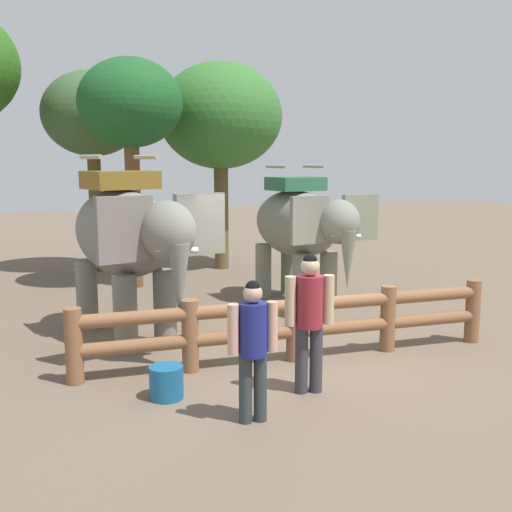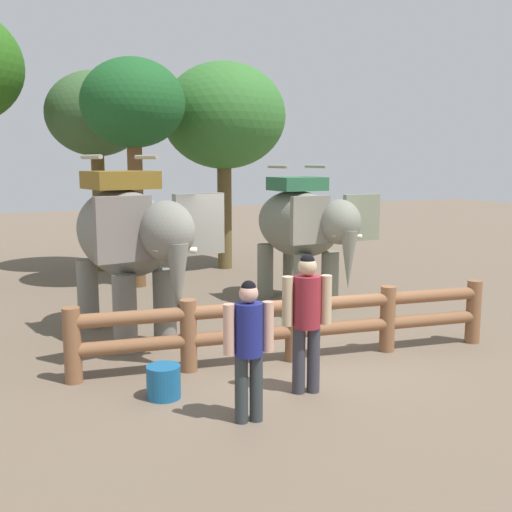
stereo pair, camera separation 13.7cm
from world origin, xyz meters
TOP-DOWN VIEW (x-y plane):
  - ground_plane at (0.00, 0.00)m, footprint 60.00×60.00m
  - log_fence at (0.00, -0.03)m, footprint 6.58×0.94m
  - elephant_near_left at (-2.03, 2.04)m, footprint 2.23×3.69m
  - elephant_center at (1.78, 3.13)m, footprint 1.94×3.40m
  - tourist_woman_in_black at (-0.42, -1.24)m, footprint 0.63×0.43m
  - tourist_man_in_blue at (-1.44, -1.77)m, footprint 0.59×0.36m
  - tree_far_left at (-1.43, 8.89)m, footprint 2.64×2.64m
  - tree_back_center at (1.83, 7.89)m, footprint 3.37×3.37m
  - tree_far_right at (-0.96, 6.35)m, footprint 2.41×2.41m
  - feed_bucket at (-2.17, -0.69)m, footprint 0.44×0.44m

SIDE VIEW (x-z plane):
  - ground_plane at x=0.00m, z-range 0.00..0.00m
  - feed_bucket at x=-2.17m, z-range 0.00..0.42m
  - log_fence at x=0.00m, z-range 0.08..1.13m
  - tourist_man_in_blue at x=-1.44m, z-range 0.13..1.80m
  - tourist_woman_in_black at x=-0.42m, z-range 0.14..1.98m
  - elephant_center at x=1.78m, z-range 0.18..3.10m
  - elephant_near_left at x=-2.03m, z-range 0.19..3.29m
  - tree_back_center at x=1.83m, z-range 1.35..6.98m
  - tree_far_left at x=-1.43m, z-range 1.49..6.84m
  - tree_far_right at x=-0.96m, z-range 1.56..6.90m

